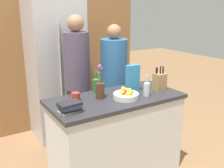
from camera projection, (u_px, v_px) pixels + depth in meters
kitchen_island at (116, 136)px, 2.88m from camera, size 1.42×0.67×0.91m
back_wall_wood at (58, 43)px, 3.98m from camera, size 2.62×0.12×2.60m
refrigerator at (56, 67)px, 3.67m from camera, size 0.71×0.63×2.01m
fruit_bowl at (126, 95)px, 2.69m from camera, size 0.27×0.27×0.10m
knife_block at (160, 81)px, 2.96m from camera, size 0.13×0.11×0.28m
flower_vase at (100, 89)px, 2.68m from camera, size 0.09×0.09×0.36m
cereal_box at (133, 78)px, 2.89m from camera, size 0.16×0.07×0.30m
coffee_mug at (76, 97)px, 2.62m from camera, size 0.10×0.10×0.09m
book_stack at (70, 107)px, 2.34m from camera, size 0.21×0.16×0.09m
bottle_oil at (147, 88)px, 2.76m from camera, size 0.07×0.07×0.22m
bottle_vinegar at (96, 84)px, 2.89m from camera, size 0.08×0.08×0.23m
person_at_sink at (78, 77)px, 3.25m from camera, size 0.32×0.32×1.74m
person_in_blue at (114, 79)px, 3.49m from camera, size 0.35×0.35×1.61m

